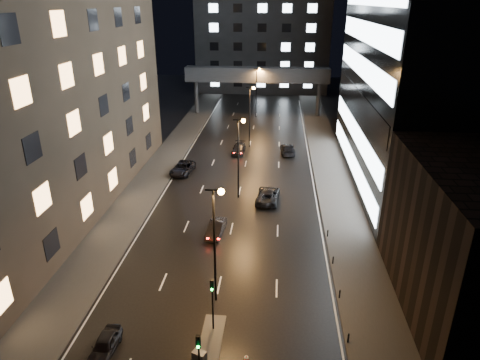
{
  "coord_description": "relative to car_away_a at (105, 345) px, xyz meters",
  "views": [
    {
      "loc": [
        4.56,
        -20.46,
        23.0
      ],
      "look_at": [
        0.55,
        24.19,
        4.0
      ],
      "focal_mm": 32.0,
      "sensor_mm": 36.0,
      "label": 1
    }
  ],
  "objects": [
    {
      "name": "streetlight_mid_b",
      "position": [
        7.12,
        46.33,
        5.86
      ],
      "size": [
        1.45,
        0.5,
        10.15
      ],
      "color": "black",
      "rests_on": "ground"
    },
    {
      "name": "building_right_low",
      "position": [
        26.96,
        7.33,
        5.36
      ],
      "size": [
        10.0,
        18.0,
        12.0
      ],
      "primitive_type": "cube",
      "color": "black",
      "rests_on": "ground"
    },
    {
      "name": "traffic_signal_far",
      "position": [
        7.26,
        -2.68,
        2.46
      ],
      "size": [
        0.28,
        0.34,
        4.4
      ],
      "color": "black",
      "rests_on": "median_island"
    },
    {
      "name": "sidewalk_right",
      "position": [
        19.46,
        33.33,
        -0.56
      ],
      "size": [
        5.0,
        110.0,
        0.15
      ],
      "primitive_type": "cube",
      "color": "#383533",
      "rests_on": "ground"
    },
    {
      "name": "building_left",
      "position": [
        -15.54,
        22.33,
        19.36
      ],
      "size": [
        15.0,
        48.0,
        40.0
      ],
      "primitive_type": "cube",
      "color": "#2D2319",
      "rests_on": "ground"
    },
    {
      "name": "streetlight_far",
      "position": [
        7.12,
        66.33,
        5.86
      ],
      "size": [
        1.45,
        0.5,
        10.15
      ],
      "color": "black",
      "rests_on": "ground"
    },
    {
      "name": "utility_cabinet",
      "position": [
        6.86,
        -0.72,
        0.1
      ],
      "size": [
        1.05,
        0.87,
        1.17
      ],
      "primitive_type": "cube",
      "rotation": [
        0.0,
        0.0,
        -0.4
      ],
      "color": "#4C4C4F",
      "rests_on": "median_island"
    },
    {
      "name": "streetlight_mid_a",
      "position": [
        7.12,
        26.33,
        5.86
      ],
      "size": [
        1.45,
        0.5,
        10.15
      ],
      "color": "black",
      "rests_on": "ground"
    },
    {
      "name": "car_away_d",
      "position": [
        5.46,
        43.12,
        0.07
      ],
      "size": [
        2.11,
        4.92,
        1.41
      ],
      "primitive_type": "imported",
      "rotation": [
        0.0,
        0.0,
        -0.03
      ],
      "color": "black",
      "rests_on": "ground"
    },
    {
      "name": "skybridge",
      "position": [
        6.96,
        68.33,
        7.7
      ],
      "size": [
        30.0,
        3.0,
        10.0
      ],
      "color": "#333335",
      "rests_on": "ground"
    },
    {
      "name": "streetlight_near",
      "position": [
        7.12,
        6.33,
        5.86
      ],
      "size": [
        1.45,
        0.5,
        10.15
      ],
      "color": "black",
      "rests_on": "ground"
    },
    {
      "name": "building_right_glass",
      "position": [
        31.96,
        34.33,
        21.86
      ],
      "size": [
        20.0,
        36.0,
        45.0
      ],
      "primitive_type": "cube",
      "color": "black",
      "rests_on": "ground"
    },
    {
      "name": "building_far",
      "position": [
        6.96,
        96.33,
        11.86
      ],
      "size": [
        34.0,
        14.0,
        25.0
      ],
      "primitive_type": "cube",
      "color": "#333335",
      "rests_on": "ground"
    },
    {
      "name": "sidewalk_left",
      "position": [
        -5.54,
        33.33,
        -0.56
      ],
      "size": [
        5.0,
        110.0,
        0.15
      ],
      "primitive_type": "cube",
      "color": "#383533",
      "rests_on": "ground"
    },
    {
      "name": "car_toward_b",
      "position": [
        13.33,
        43.58,
        0.14
      ],
      "size": [
        2.51,
        5.47,
        1.55
      ],
      "primitive_type": "imported",
      "rotation": [
        0.0,
        0.0,
        3.21
      ],
      "color": "black",
      "rests_on": "ground"
    },
    {
      "name": "car_toward_a",
      "position": [
        10.66,
        25.65,
        0.14
      ],
      "size": [
        3.01,
        5.8,
        1.56
      ],
      "primitive_type": "imported",
      "rotation": [
        0.0,
        0.0,
        3.06
      ],
      "color": "black",
      "rests_on": "ground"
    },
    {
      "name": "car_away_a",
      "position": [
        0.0,
        0.0,
        0.0
      ],
      "size": [
        1.56,
        3.76,
        1.27
      ],
      "primitive_type": "imported",
      "rotation": [
        0.0,
        0.0,
        -0.01
      ],
      "color": "black",
      "rests_on": "ground"
    },
    {
      "name": "median_island",
      "position": [
        7.26,
        0.33,
        -0.56
      ],
      "size": [
        1.6,
        8.0,
        0.15
      ],
      "primitive_type": "cube",
      "color": "#383533",
      "rests_on": "ground"
    },
    {
      "name": "ground",
      "position": [
        6.96,
        38.33,
        -0.64
      ],
      "size": [
        160.0,
        160.0,
        0.0
      ],
      "primitive_type": "plane",
      "color": "black",
      "rests_on": "ground"
    },
    {
      "name": "car_away_c",
      "position": [
        -1.73,
        33.73,
        0.13
      ],
      "size": [
        3.14,
        5.77,
        1.53
      ],
      "primitive_type": "imported",
      "rotation": [
        0.0,
        0.0,
        -0.11
      ],
      "color": "black",
      "rests_on": "ground"
    },
    {
      "name": "traffic_signal_near",
      "position": [
        7.26,
        2.82,
        2.46
      ],
      "size": [
        0.28,
        0.34,
        4.4
      ],
      "color": "black",
      "rests_on": "median_island"
    },
    {
      "name": "cone_b",
      "position": [
        9.96,
        0.07,
        -0.37
      ],
      "size": [
        0.46,
        0.46,
        0.53
      ],
      "primitive_type": "cone",
      "rotation": [
        0.0,
        0.0,
        -0.39
      ],
      "color": "red",
      "rests_on": "ground"
    },
    {
      "name": "car_away_b",
      "position": [
        5.46,
        16.95,
        0.07
      ],
      "size": [
        1.88,
        4.4,
        1.41
      ],
      "primitive_type": "imported",
      "rotation": [
        0.0,
        0.0,
        -0.09
      ],
      "color": "black",
      "rests_on": "ground"
    },
    {
      "name": "bollard_row",
      "position": [
        17.16,
        4.83,
        -0.19
      ],
      "size": [
        0.12,
        25.12,
        0.9
      ],
      "color": "black",
      "rests_on": "ground"
    }
  ]
}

